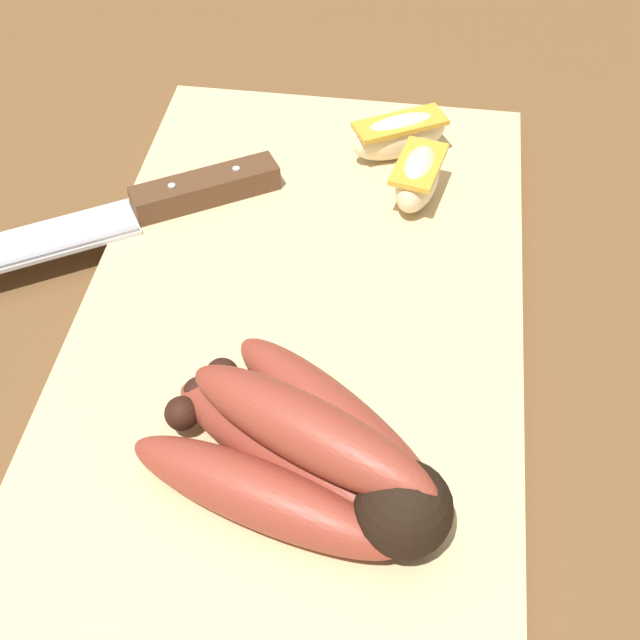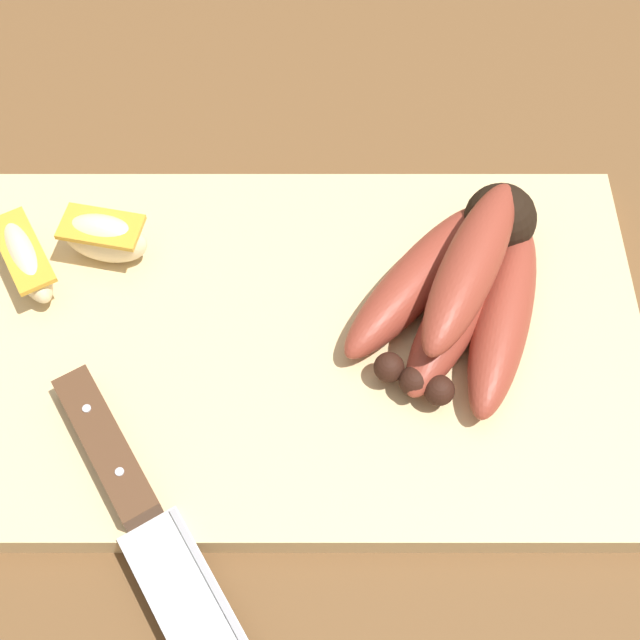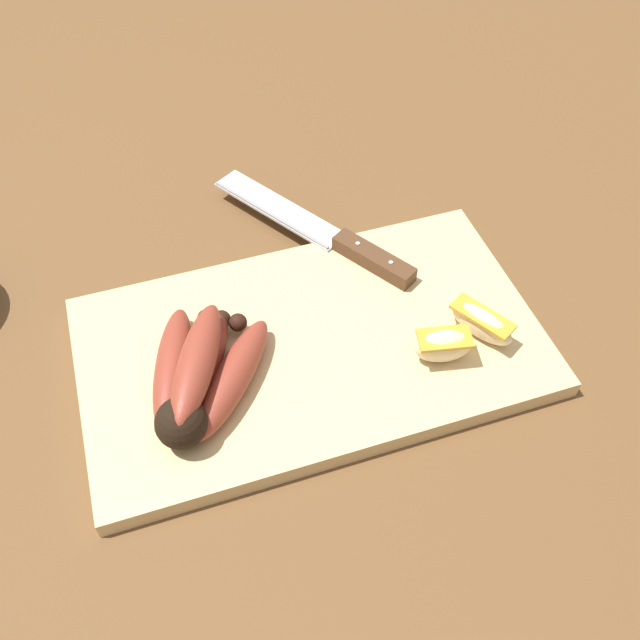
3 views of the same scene
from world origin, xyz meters
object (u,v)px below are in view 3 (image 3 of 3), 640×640
banana_bunch (199,376)px  chefs_knife (339,241)px  apple_wedge_middle (481,323)px  apple_wedge_near (443,346)px

banana_bunch → chefs_knife: size_ratio=0.67×
chefs_knife → apple_wedge_middle: size_ratio=3.50×
banana_bunch → chefs_knife: banana_bunch is taller
banana_bunch → chefs_knife: bearing=-142.3°
banana_bunch → apple_wedge_middle: size_ratio=2.33×
apple_wedge_near → apple_wedge_middle: size_ratio=0.83×
banana_bunch → apple_wedge_near: size_ratio=2.80×
apple_wedge_near → apple_wedge_middle: apple_wedge_near is taller
chefs_knife → apple_wedge_near: size_ratio=4.20×
banana_bunch → apple_wedge_middle: (-0.28, 0.02, -0.00)m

